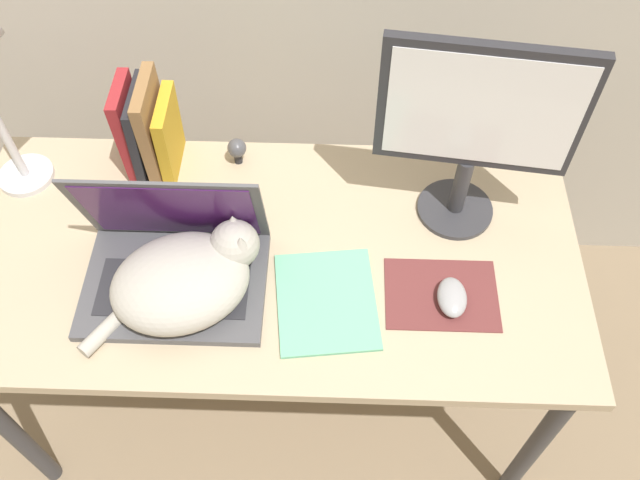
{
  "coord_description": "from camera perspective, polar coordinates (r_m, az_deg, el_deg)",
  "views": [
    {
      "loc": [
        0.14,
        -0.51,
        1.97
      ],
      "look_at": [
        0.11,
        0.3,
        0.83
      ],
      "focal_mm": 38.0,
      "sensor_mm": 36.0,
      "label": 1
    }
  ],
  "objects": [
    {
      "name": "cat",
      "position": [
        1.41,
        -11.2,
        -3.18
      ],
      "size": [
        0.37,
        0.32,
        0.15
      ],
      "color": "#B2ADA3",
      "rests_on": "desk"
    },
    {
      "name": "computer_mouse",
      "position": [
        1.44,
        11.05,
        -4.76
      ],
      "size": [
        0.06,
        0.1,
        0.04
      ],
      "color": "#99999E",
      "rests_on": "mousepad"
    },
    {
      "name": "book_row",
      "position": [
        1.63,
        -14.23,
        8.94
      ],
      "size": [
        0.12,
        0.16,
        0.25
      ],
      "color": "maroon",
      "rests_on": "desk"
    },
    {
      "name": "external_monitor",
      "position": [
        1.4,
        13.05,
        9.36
      ],
      "size": [
        0.4,
        0.17,
        0.47
      ],
      "color": "#333338",
      "rests_on": "desk"
    },
    {
      "name": "desk",
      "position": [
        1.57,
        -4.11,
        -2.68
      ],
      "size": [
        1.38,
        0.67,
        0.73
      ],
      "color": "tan",
      "rests_on": "ground_plane"
    },
    {
      "name": "mousepad",
      "position": [
        1.46,
        10.18,
        -4.53
      ],
      "size": [
        0.24,
        0.18,
        0.0
      ],
      "color": "brown",
      "rests_on": "desk"
    },
    {
      "name": "notepad",
      "position": [
        1.43,
        0.54,
        -5.16
      ],
      "size": [
        0.23,
        0.27,
        0.01
      ],
      "color": "#6BBC93",
      "rests_on": "desk"
    },
    {
      "name": "webcam",
      "position": [
        1.65,
        -7.01,
        7.62
      ],
      "size": [
        0.05,
        0.05,
        0.07
      ],
      "color": "#232328",
      "rests_on": "desk"
    },
    {
      "name": "laptop",
      "position": [
        1.46,
        -12.22,
        -1.88
      ],
      "size": [
        0.39,
        0.28,
        0.28
      ],
      "color": "#4C4C51",
      "rests_on": "desk"
    }
  ]
}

